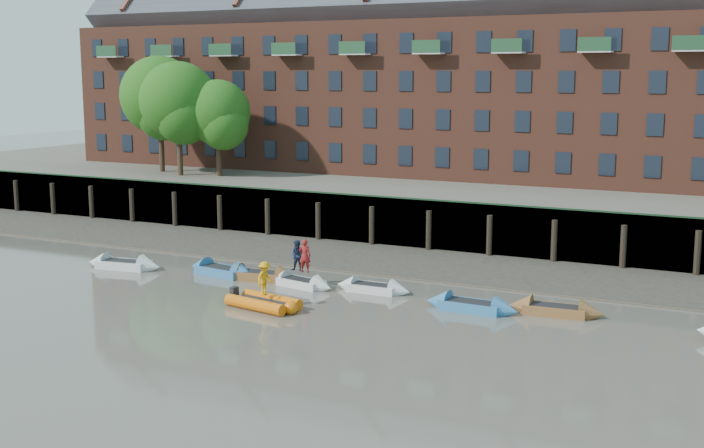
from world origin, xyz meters
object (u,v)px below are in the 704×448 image
Objects in this scene: rowboat_2 at (260,275)px; rowboat_5 at (471,306)px; rowboat_3 at (301,283)px; person_rower_b at (298,256)px; rowboat_1 at (222,271)px; person_rib_crew at (265,278)px; rowboat_4 at (373,288)px; person_rower_a at (305,256)px; rowboat_0 at (124,265)px; rib_tender at (266,303)px; rowboat_6 at (555,310)px.

rowboat_5 is at bearing -12.23° from rowboat_2.
person_rower_b is at bearing 165.19° from rowboat_3.
rowboat_1 is 2.95× the size of person_rib_crew.
rowboat_2 is (2.48, 0.05, -0.01)m from rowboat_1.
rowboat_4 is 5.90m from rowboat_5.
rowboat_0 is at bearing -8.42° from person_rower_a.
person_rib_crew is (-9.10, -3.90, 1.21)m from rowboat_5.
rib_tender is 1.17m from person_rib_crew.
person_rower_a is at bearing 177.91° from rowboat_5.
rowboat_0 is at bearing -164.85° from rowboat_3.
person_rower_b reaches higher than rowboat_3.
person_rower_a is 1.06× the size of person_rower_b.
rowboat_4 is (9.22, 0.31, -0.03)m from rowboat_1.
rowboat_4 is 9.52m from rowboat_6.
rowboat_1 is at bearing -15.54° from person_rower_a.
rowboat_2 is 2.93m from person_rower_b.
rowboat_2 is at bearing 177.29° from rowboat_5.
person_rower_b is (-0.27, 0.13, 1.41)m from rowboat_3.
person_rower_a is at bearing -171.70° from rowboat_4.
person_rower_b is at bearing 177.88° from rowboat_6.
rowboat_0 is at bearing -160.09° from rowboat_1.
person_rower_a reaches higher than rowboat_0.
rowboat_0 reaches higher than rib_tender.
rowboat_2 is 2.81× the size of person_rib_crew.
rowboat_0 is at bearing 172.85° from rib_tender.
person_rib_crew is (-12.86, -4.99, 1.22)m from rowboat_6.
rowboat_6 is (3.76, 1.09, -0.01)m from rowboat_5.
person_rower_a reaches higher than rowboat_3.
person_rower_a is 1.07× the size of person_rib_crew.
person_rower_b is (-4.17, -0.52, 1.41)m from rowboat_4.
rowboat_4 is at bearing -28.73° from person_rib_crew.
rowboat_5 reaches higher than rowboat_4.
rowboat_0 is 6.16m from rowboat_1.
rowboat_0 is 11.71m from person_rower_a.
rowboat_2 is 6.75m from rowboat_4.
rowboat_0 is 11.41m from rowboat_3.
rowboat_0 is 21.05m from rowboat_5.
person_rower_b is at bearing 14.50° from person_rib_crew.
person_rib_crew reaches higher than rowboat_2.
rowboat_6 is at bearing 169.45° from person_rower_a.
person_rib_crew is at bearing -86.63° from person_rower_b.
person_rib_crew reaches higher than rowboat_0.
rowboat_3 is 1.49m from person_rower_a.
rowboat_4 is at bearing 0.26° from person_rower_b.
person_rower_a is at bearing 6.38° from rowboat_1.
rowboat_6 reaches higher than rowboat_4.
rowboat_3 is 0.90× the size of rowboat_5.
rib_tender is (0.68, -4.60, 0.08)m from rowboat_3.
rowboat_5 reaches higher than rowboat_6.
rowboat_6 is 13.77m from person_rower_b.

